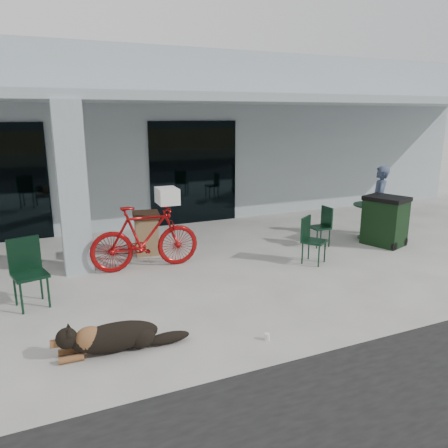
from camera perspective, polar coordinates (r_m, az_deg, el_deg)
name	(u,v)px	position (r m, az deg, el deg)	size (l,w,h in m)	color
ground	(196,304)	(6.93, -3.69, -10.37)	(80.00, 80.00, 0.00)	beige
building	(102,134)	(14.60, -15.68, 11.23)	(22.00, 7.00, 4.50)	#A7B5BD
storefront_glass_right	(194,173)	(11.70, -3.96, 6.67)	(2.40, 0.06, 2.70)	black
column	(72,189)	(8.36, -19.19, 4.34)	(0.50, 0.50, 3.12)	#A7B5BD
overhang	(134,98)	(9.77, -11.61, 15.88)	(22.00, 2.80, 0.18)	#A7B5BD
bicycle	(145,237)	(8.35, -10.26, -1.74)	(0.58, 2.05, 1.23)	maroon
laundry_basket	(167,196)	(8.27, -7.43, 3.67)	(0.50, 0.37, 0.30)	white
dog	(116,335)	(5.75, -13.98, -13.92)	(1.24, 0.41, 0.41)	black
cup_near_dog	(267,337)	(5.92, 5.65, -14.44)	(0.07, 0.07, 0.09)	white
cafe_chair_near	(30,274)	(7.25, -24.04, -5.99)	(0.48, 0.52, 1.06)	#113220
cafe_table_far	(371,222)	(10.85, 18.67, 0.31)	(0.88, 0.88, 0.82)	#113220
cafe_chair_far_a	(314,241)	(8.74, 11.70, -2.14)	(0.42, 0.46, 0.92)	#113220
cafe_chair_far_b	(319,227)	(9.92, 12.37, -0.36)	(0.40, 0.44, 0.88)	#113220
person	(379,201)	(11.06, 19.55, 2.80)	(0.62, 0.41, 1.69)	#3A4762
cup_on_table	(376,201)	(10.92, 19.19, 2.85)	(0.08, 0.08, 0.11)	white
trash_receptacle	(147,233)	(9.29, -10.08, -1.17)	(0.53, 0.53, 0.90)	olive
wheeled_bin	(385,221)	(10.42, 20.27, 0.41)	(0.68, 0.86, 1.10)	black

